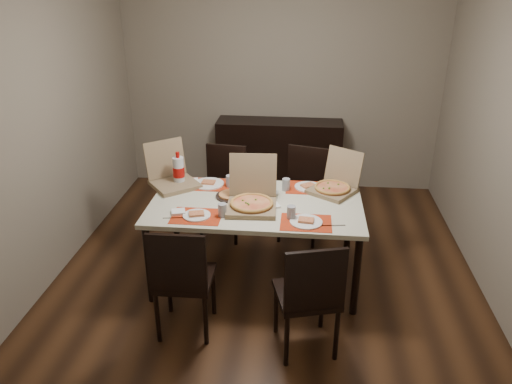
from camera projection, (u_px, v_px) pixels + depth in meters
ground at (267, 268)px, 4.71m from camera, size 3.80×4.00×0.02m
room_walls at (273, 73)px, 4.38m from camera, size 3.84×4.02×2.62m
sideboard at (279, 157)px, 6.13m from camera, size 1.50×0.40×0.90m
dining_table at (256, 210)px, 4.27m from camera, size 1.80×1.00×0.75m
chair_near_left at (182, 277)px, 3.65m from camera, size 0.43×0.43×0.93m
chair_near_right at (310, 294)px, 3.46m from camera, size 0.52×0.52×0.93m
chair_far_left at (224, 187)px, 5.13m from camera, size 0.46×0.46×0.93m
chair_far_right at (304, 189)px, 5.09m from camera, size 0.51×0.51×0.93m
setting_near_left at (201, 214)px, 4.01m from camera, size 0.50×0.30×0.11m
setting_near_right at (302, 219)px, 3.92m from camera, size 0.51×0.30×0.11m
setting_far_left at (212, 183)px, 4.58m from camera, size 0.49×0.30×0.11m
setting_far_right at (302, 186)px, 4.51m from camera, size 0.51×0.30×0.11m
napkin_loose at (272, 206)px, 4.17m from camera, size 0.16×0.15×0.02m
pizza_box_center at (252, 201)px, 4.14m from camera, size 0.42×0.46×0.40m
pizza_box_right at (334, 186)px, 4.44m from camera, size 0.51×0.52×0.35m
pizza_box_left at (173, 178)px, 4.57m from camera, size 0.56×0.56×0.38m
faina_plate at (231, 195)px, 4.35m from camera, size 0.27×0.27×0.03m
dip_bowl at (270, 194)px, 4.37m from camera, size 0.17×0.17×0.03m
soda_bottle at (179, 171)px, 4.54m from camera, size 0.11×0.11×0.32m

